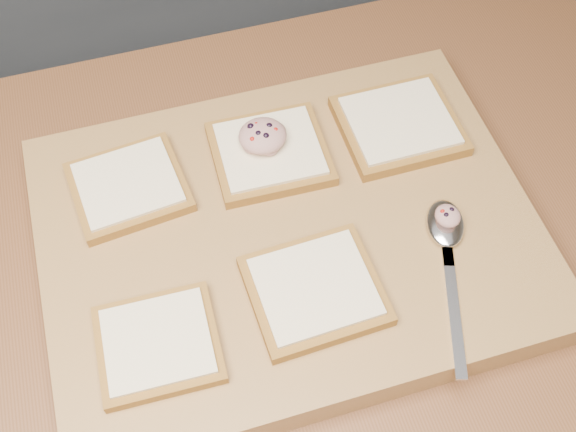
% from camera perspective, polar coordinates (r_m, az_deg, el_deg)
% --- Properties ---
extents(cutting_board, '(0.51, 0.39, 0.04)m').
position_cam_1_polar(cutting_board, '(0.77, 0.00, -1.54)').
color(cutting_board, '#A07744').
rests_on(cutting_board, island_counter).
extents(bread_far_left, '(0.13, 0.12, 0.02)m').
position_cam_1_polar(bread_far_left, '(0.79, -12.48, 2.30)').
color(bread_far_left, olive).
rests_on(bread_far_left, cutting_board).
extents(bread_far_center, '(0.13, 0.12, 0.02)m').
position_cam_1_polar(bread_far_center, '(0.80, -1.44, 5.02)').
color(bread_far_center, olive).
rests_on(bread_far_center, cutting_board).
extents(bread_far_right, '(0.13, 0.12, 0.02)m').
position_cam_1_polar(bread_far_right, '(0.83, 8.76, 7.13)').
color(bread_far_right, olive).
rests_on(bread_far_right, cutting_board).
extents(bread_near_left, '(0.12, 0.11, 0.02)m').
position_cam_1_polar(bread_near_left, '(0.69, -10.23, -9.91)').
color(bread_near_left, olive).
rests_on(bread_near_left, cutting_board).
extents(bread_near_center, '(0.13, 0.12, 0.02)m').
position_cam_1_polar(bread_near_center, '(0.70, 2.13, -5.86)').
color(bread_near_center, olive).
rests_on(bread_near_center, cutting_board).
extents(tuna_salad_dollop, '(0.05, 0.05, 0.02)m').
position_cam_1_polar(tuna_salad_dollop, '(0.79, -2.03, 6.36)').
color(tuna_salad_dollop, tan).
rests_on(tuna_salad_dollop, bread_far_center).
extents(spoon, '(0.09, 0.19, 0.01)m').
position_cam_1_polar(spoon, '(0.76, 12.41, -1.51)').
color(spoon, silver).
rests_on(spoon, cutting_board).
extents(spoon_salad, '(0.03, 0.03, 0.02)m').
position_cam_1_polar(spoon_salad, '(0.75, 12.50, 0.03)').
color(spoon_salad, tan).
rests_on(spoon_salad, spoon).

